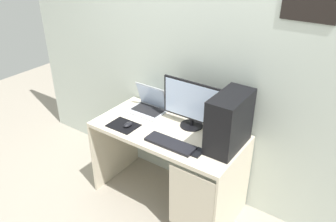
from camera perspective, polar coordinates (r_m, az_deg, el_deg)
ground_plane at (r=3.35m, az=0.00°, el=-14.43°), size 8.00×8.00×0.00m
wall_back at (r=2.93m, az=4.16°, el=8.86°), size 4.00×0.05×2.60m
desk at (r=2.96m, az=0.13°, el=-6.09°), size 1.31×0.65×0.77m
pc_tower at (r=2.60m, az=10.38°, el=-1.78°), size 0.22×0.43×0.45m
monitor at (r=2.83m, az=4.06°, el=1.15°), size 0.55×0.20×0.42m
laptop at (r=3.16m, az=-3.32°, el=0.89°), size 0.33×0.25×0.25m
keyboard at (r=2.68m, az=0.36°, el=-5.54°), size 0.42×0.14×0.02m
mousepad at (r=2.96m, az=-7.58°, el=-2.44°), size 0.26×0.20×0.00m
mouse_left at (r=2.93m, az=-6.81°, el=-2.30°), size 0.06×0.10×0.03m
cell_phone at (r=2.60m, az=5.07°, el=-7.04°), size 0.07×0.13×0.01m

